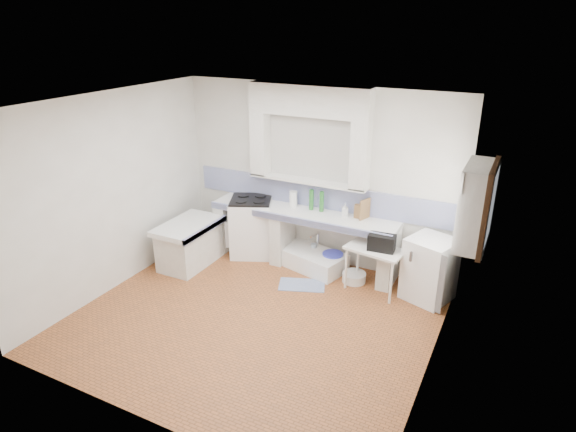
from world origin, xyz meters
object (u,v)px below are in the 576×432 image
at_px(side_table, 374,270).
at_px(fridge, 430,269).
at_px(stove, 252,227).
at_px(sink, 312,260).

distance_m(side_table, fridge, 0.77).
height_order(stove, fridge, stove).
bearing_deg(side_table, sink, 176.93).
xyz_separation_m(side_table, fridge, (0.75, 0.15, 0.12)).
bearing_deg(stove, sink, -24.72).
bearing_deg(fridge, sink, -163.85).
bearing_deg(stove, side_table, -30.74).
bearing_deg(sink, fridge, 11.77).
distance_m(stove, side_table, 2.20).
height_order(side_table, fridge, fridge).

